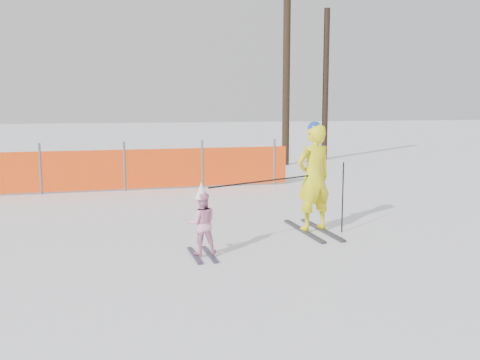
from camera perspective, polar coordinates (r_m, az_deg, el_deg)
ground at (r=8.05m, az=0.96°, el=-7.54°), size 120.00×120.00×0.00m
adult at (r=9.16m, az=7.87°, el=0.28°), size 0.74×1.67×1.89m
child at (r=7.68m, az=-4.10°, el=-4.54°), size 0.47×0.86×1.08m
ski_poles at (r=8.63m, az=5.71°, el=-0.81°), size 2.49×0.89×1.21m
safety_fence at (r=13.93m, az=-24.00°, el=0.70°), size 14.35×0.06×1.25m
tree_trunks at (r=20.33m, az=6.66°, el=11.41°), size 2.39×1.59×7.34m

